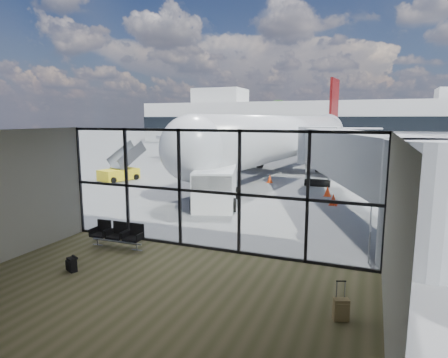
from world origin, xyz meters
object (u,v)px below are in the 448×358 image
Objects in this scene: service_van at (216,186)px; mobile_stairs at (120,173)px; seating_row at (118,233)px; backpack at (72,265)px; suitcase at (341,309)px; airliner at (292,137)px; belt_loader at (221,163)px.

service_van is 11.80m from mobile_stairs.
seating_row is 16.30m from mobile_stairs.
backpack is at bearing -89.72° from seating_row.
service_van is (-7.62, 10.17, 0.80)m from suitcase.
seating_row is 25.23m from airliner.
airliner is at bearing 7.83° from belt_loader.
airliner is (-6.92, 27.45, 2.81)m from suitcase.
airliner is at bearing 65.55° from mobile_stairs.
service_van is 1.40× the size of mobile_stairs.
suitcase is at bearing -21.63° from mobile_stairs.
suitcase is 28.45m from airliner.
service_van is at bearing 106.30° from suitcase.
seating_row is 2.19× the size of suitcase.
airliner reaches higher than suitcase.
belt_loader is at bearing 125.37° from backpack.
belt_loader is at bearing 93.55° from service_van.
seating_row is 8.71m from suitcase.
backpack is 0.01× the size of airliner.
seating_row is 0.57× the size of mobile_stairs.
suitcase reaches higher than backpack.
service_van is (0.75, 7.78, 0.57)m from seating_row.
airliner reaches higher than mobile_stairs.
airliner is (1.34, 27.58, 2.86)m from backpack.
suitcase is 0.26× the size of mobile_stairs.
service_van reaches higher than seating_row.
service_van is at bearing -83.41° from belt_loader.
backpack is 27.76m from airliner.
airliner reaches higher than seating_row.
service_van is (-0.70, -17.28, -2.01)m from airliner.
airliner is 16.68m from mobile_stairs.
belt_loader is (-6.40, -2.66, -2.52)m from airliner.
belt_loader is at bearing 81.25° from mobile_stairs.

